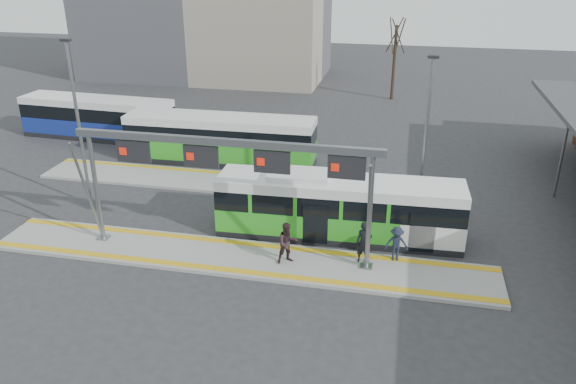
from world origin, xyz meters
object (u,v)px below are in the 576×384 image
Objects in this scene: passenger_b at (287,243)px; passenger_c at (396,244)px; gantry at (228,164)px; passenger_a at (364,243)px; hero_bus at (338,208)px.

passenger_c is at bearing -18.60° from passenger_b.
gantry is at bearing 177.39° from passenger_c.
passenger_a is 1.17× the size of passenger_c.
gantry is 4.13m from passenger_b.
passenger_b is at bearing -5.77° from gantry.
passenger_c is at bearing 6.88° from gantry.
gantry is at bearing -179.18° from passenger_a.
passenger_a is at bearing -61.62° from hero_bus.
passenger_b is (2.55, -0.26, -3.24)m from gantry.
gantry is 6.55m from passenger_a.
passenger_b is at bearing -171.03° from passenger_a.
hero_bus is 3.55m from passenger_b.
passenger_b is (-3.13, -0.70, -0.00)m from passenger_a.
passenger_b is 4.60m from passenger_c.
hero_bus is 6.18× the size of passenger_b.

